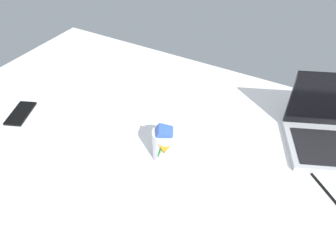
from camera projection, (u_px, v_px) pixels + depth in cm
name	position (u px, v px, depth cm)	size (l,w,h in cm)	color
bed_mattress	(140.00, 185.00, 106.42)	(180.00, 140.00, 18.00)	white
snack_cup	(166.00, 144.00, 100.02)	(9.00, 9.96, 14.44)	silver
cell_phone	(21.00, 113.00, 120.38)	(6.80, 14.00, 0.80)	black
charger_cable	(329.00, 195.00, 92.16)	(17.00, 0.60, 0.60)	black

